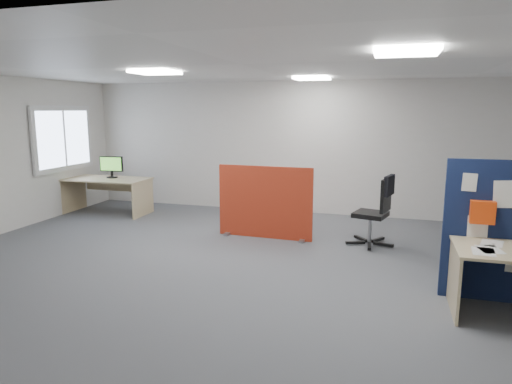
% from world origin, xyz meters
% --- Properties ---
extents(floor, '(9.00, 9.00, 0.00)m').
position_xyz_m(floor, '(0.00, 0.00, 0.00)').
color(floor, '#515359').
rests_on(floor, ground).
extents(ceiling, '(9.00, 7.00, 0.02)m').
position_xyz_m(ceiling, '(0.00, 0.00, 2.70)').
color(ceiling, white).
rests_on(ceiling, wall_back).
extents(wall_back, '(9.00, 0.02, 2.70)m').
position_xyz_m(wall_back, '(0.00, 3.50, 1.35)').
color(wall_back, silver).
rests_on(wall_back, floor).
extents(wall_front, '(9.00, 0.02, 2.70)m').
position_xyz_m(wall_front, '(0.00, -3.50, 1.35)').
color(wall_front, silver).
rests_on(wall_front, floor).
extents(window, '(0.06, 1.70, 1.30)m').
position_xyz_m(window, '(-4.44, 2.00, 1.55)').
color(window, white).
rests_on(window, wall_left).
extents(ceiling_lights, '(4.10, 4.10, 0.04)m').
position_xyz_m(ceiling_lights, '(0.33, 0.67, 2.67)').
color(ceiling_lights, white).
rests_on(ceiling_lights, ceiling).
extents(red_divider, '(1.62, 0.30, 1.21)m').
position_xyz_m(red_divider, '(-0.06, 1.42, 0.59)').
color(red_divider, maroon).
rests_on(red_divider, floor).
extents(second_desk, '(1.72, 0.86, 0.73)m').
position_xyz_m(second_desk, '(-3.68, 2.32, 0.56)').
color(second_desk, tan).
rests_on(second_desk, floor).
extents(monitor_second, '(0.49, 0.22, 0.44)m').
position_xyz_m(monitor_second, '(-3.62, 2.39, 0.97)').
color(monitor_second, black).
rests_on(monitor_second, second_desk).
extents(office_chair, '(0.74, 0.72, 1.12)m').
position_xyz_m(office_chair, '(1.76, 1.46, 0.64)').
color(office_chair, black).
rests_on(office_chair, floor).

